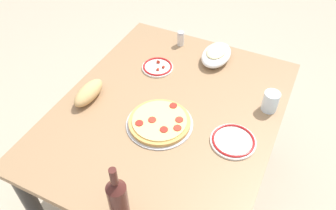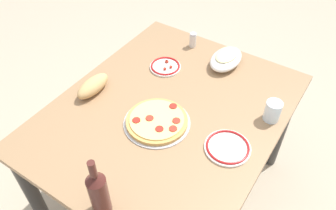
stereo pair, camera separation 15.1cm
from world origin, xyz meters
name	(u,v)px [view 2 (the right image)]	position (x,y,z in m)	size (l,w,h in m)	color
ground_plane	(168,191)	(0.00, 0.00, 0.00)	(8.00, 8.00, 0.00)	tan
dining_table	(168,125)	(0.00, 0.00, 0.62)	(1.26, 1.01, 0.73)	#93704C
pepperoni_pizza	(157,121)	(0.10, 0.01, 0.74)	(0.31, 0.31, 0.03)	#B7B7BC
baked_pasta_dish	(226,58)	(-0.47, 0.07, 0.77)	(0.24, 0.15, 0.08)	white
wine_bottle	(99,193)	(0.57, 0.08, 0.84)	(0.07, 0.07, 0.29)	#471E19
water_glass	(273,111)	(-0.21, 0.43, 0.78)	(0.07, 0.07, 0.10)	silver
side_plate_near	(228,147)	(0.06, 0.34, 0.74)	(0.20, 0.20, 0.02)	white
side_plate_far	(165,66)	(-0.26, -0.19, 0.74)	(0.17, 0.17, 0.02)	white
bread_loaf	(93,86)	(0.10, -0.38, 0.77)	(0.20, 0.09, 0.08)	tan
spice_shaker	(193,40)	(-0.52, -0.17, 0.77)	(0.04, 0.04, 0.09)	silver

